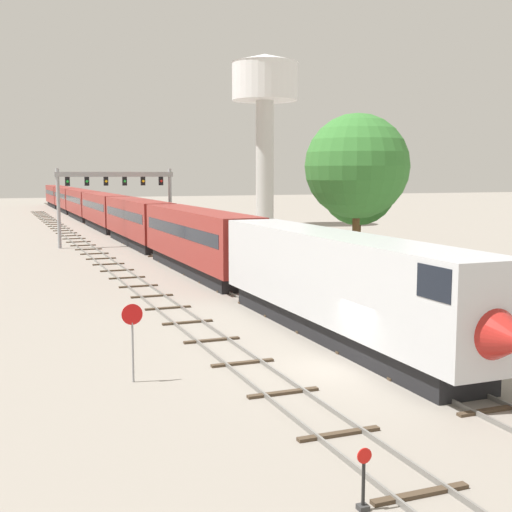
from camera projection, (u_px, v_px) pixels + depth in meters
ground_plane at (345, 368)px, 26.54m from camera, size 400.00×400.00×0.00m
track_main at (119, 235)px, 82.70m from camera, size 2.60×200.00×0.16m
track_near at (98, 256)px, 62.22m from camera, size 2.60×160.00×0.16m
passenger_train at (103, 210)px, 93.09m from camera, size 3.04×155.46×4.80m
signal_gantry at (116, 189)px, 70.50m from camera, size 12.10×0.49×8.03m
water_tower at (265, 92)px, 98.12m from camera, size 9.60×9.60×24.46m
switch_stand at (363, 488)px, 15.29m from camera, size 0.36×0.24×1.46m
stop_sign at (132, 332)px, 24.55m from camera, size 0.76×0.08×2.88m
trackside_tree_left at (357, 166)px, 51.84m from camera, size 7.97×7.97×12.05m
trackside_tree_mid at (358, 188)px, 58.30m from camera, size 6.48×6.48×9.57m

